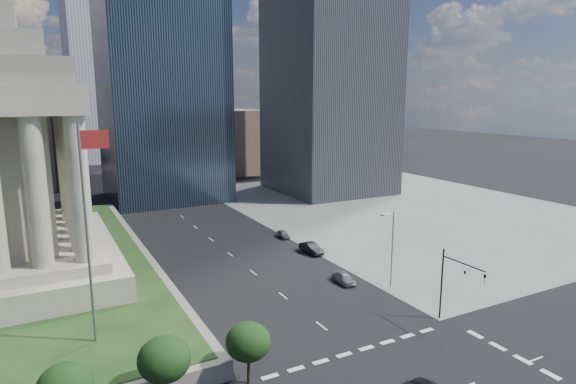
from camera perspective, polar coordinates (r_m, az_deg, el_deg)
ground at (r=125.34m, az=-15.62°, el=-0.30°), size 500.00×500.00×0.00m
sidewalk_ne at (r=110.12m, az=13.45°, el=-1.73°), size 68.00×90.00×0.03m
flagpole at (r=45.82m, az=-22.62°, el=-3.40°), size 2.52×0.24×20.00m
midrise_glass at (r=118.74m, az=-14.89°, el=13.70°), size 26.00×26.00×60.00m
building_filler_ne at (r=161.56m, az=-6.95°, el=6.10°), size 20.00×30.00×20.00m
building_filler_nw at (r=150.79m, az=-29.68°, el=5.90°), size 24.00×30.00×28.00m
traffic_signal_ne at (r=54.25m, az=19.19°, el=-9.66°), size 0.30×5.74×8.00m
street_lamp_north at (r=62.37m, az=12.14°, el=-6.16°), size 2.13×0.22×10.00m
parked_sedan_near at (r=64.50m, az=6.63°, el=-10.05°), size 1.92×4.27×1.42m
parked_sedan_mid at (r=75.79m, az=2.78°, el=-6.66°), size 4.92×2.07×1.58m
parked_sedan_far at (r=83.84m, az=-0.56°, el=-5.01°), size 1.96×3.82×1.24m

